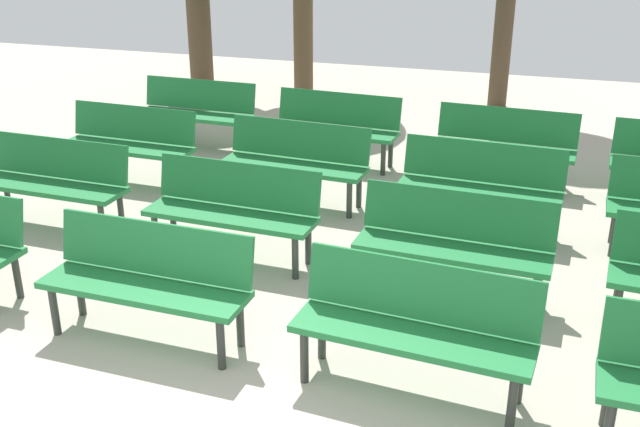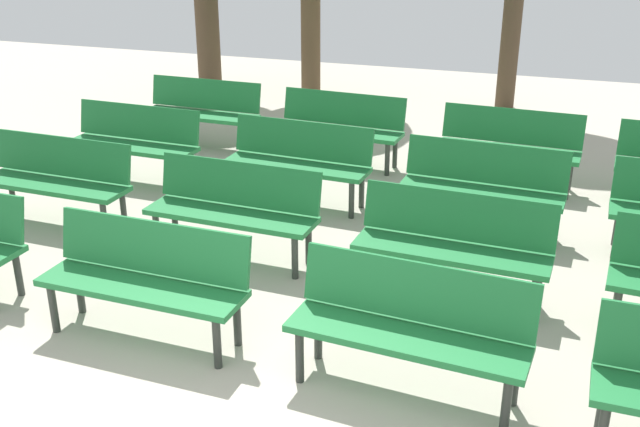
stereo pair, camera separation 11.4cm
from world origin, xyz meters
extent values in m
cylinder|color=#2D332D|center=(-2.24, 1.77, 0.20)|extent=(0.06, 0.06, 0.40)
cube|color=#1E7238|center=(-0.89, 1.51, 0.43)|extent=(1.61, 0.49, 0.05)
cube|color=#1E7238|center=(-0.88, 1.71, 0.68)|extent=(1.60, 0.17, 0.40)
cylinder|color=#2D332D|center=(-1.59, 1.37, 0.20)|extent=(0.06, 0.06, 0.40)
cylinder|color=#2D332D|center=(-0.19, 1.33, 0.20)|extent=(0.06, 0.06, 0.40)
cylinder|color=#2D332D|center=(-1.58, 1.69, 0.20)|extent=(0.06, 0.06, 0.40)
cylinder|color=#2D332D|center=(-0.18, 1.65, 0.20)|extent=(0.06, 0.06, 0.40)
cube|color=#1E7238|center=(1.13, 1.46, 0.43)|extent=(1.63, 0.57, 0.05)
cube|color=#1E7238|center=(1.14, 1.66, 0.68)|extent=(1.60, 0.25, 0.40)
cylinder|color=#2D332D|center=(0.42, 1.36, 0.20)|extent=(0.06, 0.06, 0.40)
cylinder|color=#2D332D|center=(1.81, 1.25, 0.20)|extent=(0.06, 0.06, 0.40)
cylinder|color=#2D332D|center=(0.44, 1.68, 0.20)|extent=(0.06, 0.06, 0.40)
cylinder|color=#2D332D|center=(1.84, 1.57, 0.20)|extent=(0.06, 0.06, 0.40)
cylinder|color=#2D332D|center=(2.38, 1.49, 0.20)|extent=(0.06, 0.06, 0.40)
cube|color=#1E7238|center=(-2.88, 3.14, 0.43)|extent=(1.61, 0.49, 0.05)
cube|color=#1E7238|center=(-2.88, 3.34, 0.68)|extent=(1.60, 0.18, 0.40)
cylinder|color=#2D332D|center=(-2.19, 2.96, 0.20)|extent=(0.06, 0.06, 0.40)
cylinder|color=#2D332D|center=(-3.58, 3.33, 0.20)|extent=(0.06, 0.06, 0.40)
cylinder|color=#2D332D|center=(-2.18, 3.28, 0.20)|extent=(0.06, 0.06, 0.40)
cube|color=#1E7238|center=(-0.85, 2.99, 0.43)|extent=(1.62, 0.51, 0.05)
cube|color=#1E7238|center=(-0.84, 3.19, 0.68)|extent=(1.60, 0.19, 0.40)
cylinder|color=#2D332D|center=(-1.55, 2.86, 0.20)|extent=(0.06, 0.06, 0.40)
cylinder|color=#2D332D|center=(-0.16, 2.80, 0.20)|extent=(0.06, 0.06, 0.40)
cylinder|color=#2D332D|center=(-1.54, 3.18, 0.20)|extent=(0.06, 0.06, 0.40)
cylinder|color=#2D332D|center=(-0.14, 3.12, 0.20)|extent=(0.06, 0.06, 0.40)
cube|color=#1E7238|center=(1.18, 2.86, 0.43)|extent=(1.62, 0.52, 0.05)
cube|color=#1E7238|center=(1.19, 3.06, 0.68)|extent=(1.60, 0.20, 0.40)
cylinder|color=#2D332D|center=(0.48, 2.74, 0.20)|extent=(0.06, 0.06, 0.40)
cylinder|color=#2D332D|center=(1.88, 2.67, 0.20)|extent=(0.06, 0.06, 0.40)
cylinder|color=#2D332D|center=(0.49, 3.06, 0.20)|extent=(0.06, 0.06, 0.40)
cylinder|color=#2D332D|center=(1.89, 2.99, 0.20)|extent=(0.06, 0.06, 0.40)
cylinder|color=#2D332D|center=(2.48, 2.67, 0.20)|extent=(0.06, 0.06, 0.40)
cylinder|color=#2D332D|center=(2.50, 2.99, 0.20)|extent=(0.06, 0.06, 0.40)
cube|color=#1E7238|center=(-2.84, 4.52, 0.43)|extent=(1.62, 0.50, 0.05)
cube|color=#1E7238|center=(-2.83, 4.72, 0.68)|extent=(1.60, 0.18, 0.40)
cylinder|color=#2D332D|center=(-3.54, 4.39, 0.20)|extent=(0.06, 0.06, 0.40)
cylinder|color=#2D332D|center=(-2.14, 4.34, 0.20)|extent=(0.06, 0.06, 0.40)
cylinder|color=#2D332D|center=(-3.53, 4.71, 0.20)|extent=(0.06, 0.06, 0.40)
cylinder|color=#2D332D|center=(-2.13, 4.66, 0.20)|extent=(0.06, 0.06, 0.40)
cube|color=#1E7238|center=(-0.77, 4.47, 0.43)|extent=(1.62, 0.54, 0.05)
cube|color=#1E7238|center=(-0.75, 4.67, 0.68)|extent=(1.60, 0.22, 0.40)
cylinder|color=#2D332D|center=(-1.47, 4.36, 0.20)|extent=(0.06, 0.06, 0.40)
cylinder|color=#2D332D|center=(-0.08, 4.27, 0.20)|extent=(0.06, 0.06, 0.40)
cylinder|color=#2D332D|center=(-1.45, 4.68, 0.20)|extent=(0.06, 0.06, 0.40)
cylinder|color=#2D332D|center=(-0.06, 4.59, 0.20)|extent=(0.06, 0.06, 0.40)
cube|color=#1E7238|center=(1.23, 4.32, 0.43)|extent=(1.62, 0.53, 0.05)
cube|color=#1E7238|center=(1.24, 4.52, 0.68)|extent=(1.60, 0.21, 0.40)
cylinder|color=#2D332D|center=(0.52, 4.20, 0.20)|extent=(0.06, 0.06, 0.40)
cylinder|color=#2D332D|center=(1.92, 4.12, 0.20)|extent=(0.06, 0.06, 0.40)
cylinder|color=#2D332D|center=(0.54, 4.51, 0.20)|extent=(0.06, 0.06, 0.40)
cylinder|color=#2D332D|center=(1.94, 4.44, 0.20)|extent=(0.06, 0.06, 0.40)
cylinder|color=#2D332D|center=(2.51, 4.12, 0.20)|extent=(0.06, 0.06, 0.40)
cylinder|color=#2D332D|center=(2.53, 4.44, 0.20)|extent=(0.06, 0.06, 0.40)
cube|color=#1E7238|center=(-2.72, 6.03, 0.43)|extent=(1.61, 0.48, 0.05)
cube|color=#1E7238|center=(-2.71, 6.23, 0.68)|extent=(1.60, 0.16, 0.40)
cylinder|color=#2D332D|center=(-3.42, 5.89, 0.20)|extent=(0.06, 0.06, 0.40)
cylinder|color=#2D332D|center=(-2.02, 5.85, 0.20)|extent=(0.06, 0.06, 0.40)
cylinder|color=#2D332D|center=(-3.41, 6.21, 0.20)|extent=(0.06, 0.06, 0.40)
cylinder|color=#2D332D|center=(-2.01, 6.17, 0.20)|extent=(0.06, 0.06, 0.40)
cube|color=#1E7238|center=(-0.73, 5.89, 0.43)|extent=(1.62, 0.54, 0.05)
cube|color=#1E7238|center=(-0.72, 6.09, 0.68)|extent=(1.60, 0.22, 0.40)
cylinder|color=#2D332D|center=(-1.44, 5.77, 0.20)|extent=(0.06, 0.06, 0.40)
cylinder|color=#2D332D|center=(-0.05, 5.69, 0.20)|extent=(0.06, 0.06, 0.40)
cylinder|color=#2D332D|center=(-1.42, 6.09, 0.20)|extent=(0.06, 0.06, 0.40)
cylinder|color=#2D332D|center=(-0.03, 6.00, 0.20)|extent=(0.06, 0.06, 0.40)
cube|color=#1E7238|center=(1.35, 5.75, 0.43)|extent=(1.62, 0.52, 0.05)
cube|color=#1E7238|center=(1.36, 5.95, 0.68)|extent=(1.60, 0.21, 0.40)
cylinder|color=#2D332D|center=(0.64, 5.63, 0.20)|extent=(0.06, 0.06, 0.40)
cylinder|color=#2D332D|center=(2.04, 5.56, 0.20)|extent=(0.06, 0.06, 0.40)
cylinder|color=#2D332D|center=(0.66, 5.95, 0.20)|extent=(0.06, 0.06, 0.40)
cylinder|color=#2D332D|center=(2.05, 5.88, 0.20)|extent=(0.06, 0.06, 0.40)
cylinder|color=#2D332D|center=(2.59, 5.53, 0.20)|extent=(0.06, 0.06, 0.40)
cylinder|color=#2D332D|center=(2.61, 5.85, 0.20)|extent=(0.06, 0.06, 0.40)
cylinder|color=brown|center=(-2.27, 9.26, 1.23)|extent=(0.33, 0.33, 2.46)
cylinder|color=#4C3A28|center=(0.95, 9.50, 1.67)|extent=(0.30, 0.30, 3.35)
camera|label=1|loc=(1.85, -2.79, 3.08)|focal=42.41mm
camera|label=2|loc=(1.95, -2.75, 3.08)|focal=42.41mm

